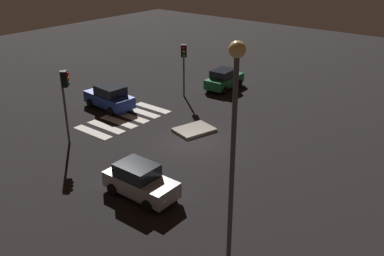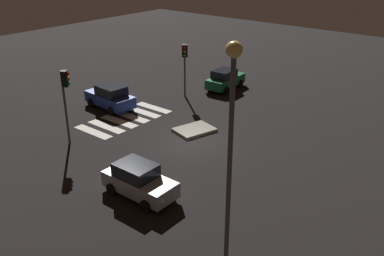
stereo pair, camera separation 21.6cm
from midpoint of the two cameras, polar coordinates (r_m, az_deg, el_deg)
name	(u,v)px [view 2 (the right image)]	position (r m, az deg, el deg)	size (l,w,h in m)	color
ground_plane	(192,143)	(27.10, 0.23, -1.94)	(80.00, 80.00, 0.00)	black
traffic_island	(194,130)	(28.69, 0.53, -0.23)	(2.89, 2.46, 0.18)	gray
car_green	(225,79)	(36.85, 4.55, 6.41)	(3.96, 1.98, 1.69)	#196B38
car_silver	(139,181)	(21.51, -6.71, -6.90)	(1.86, 3.91, 1.69)	#9EA0A5
car_blue	(110,97)	(32.89, -10.52, 4.03)	(2.18, 4.23, 1.79)	#1E389E
traffic_light_east	(65,89)	(26.84, -16.09, 4.94)	(0.54, 0.53, 4.65)	#47474C
traffic_light_south	(185,58)	(34.14, -0.78, 9.25)	(0.53, 0.54, 4.24)	#47474C
street_lamp	(231,127)	(14.68, 5.59, 0.17)	(0.56, 0.56, 8.80)	#47474C
crosswalk_near	(125,119)	(30.96, -8.57, 1.18)	(6.45, 3.20, 0.02)	silver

